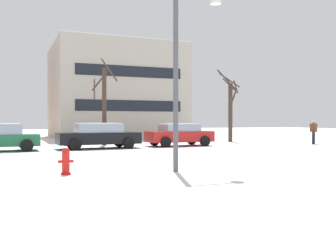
% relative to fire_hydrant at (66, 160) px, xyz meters
% --- Properties ---
extents(ground_plane, '(120.00, 120.00, 0.00)m').
position_rel_fire_hydrant_xyz_m(ground_plane, '(-0.89, 1.63, -0.43)').
color(ground_plane, white).
extents(road_surface, '(80.00, 9.01, 0.00)m').
position_rel_fire_hydrant_xyz_m(road_surface, '(-0.89, 5.13, -0.42)').
color(road_surface, silver).
rests_on(road_surface, ground).
extents(fire_hydrant, '(0.44, 0.30, 0.85)m').
position_rel_fire_hydrant_xyz_m(fire_hydrant, '(0.00, 0.00, 0.00)').
color(fire_hydrant, red).
rests_on(fire_hydrant, ground).
extents(street_lamp, '(1.67, 0.36, 5.81)m').
position_rel_fire_hydrant_xyz_m(street_lamp, '(3.56, -0.60, 3.11)').
color(street_lamp, '#4C4F54').
rests_on(street_lamp, ground).
extents(parked_car_green, '(3.92, 2.19, 1.45)m').
position_rel_fire_hydrant_xyz_m(parked_car_green, '(-2.02, 10.13, 0.31)').
color(parked_car_green, '#1E6038').
rests_on(parked_car_green, ground).
extents(parked_car_black, '(4.65, 2.19, 1.46)m').
position_rel_fire_hydrant_xyz_m(parked_car_black, '(3.15, 10.15, 0.32)').
color(parked_car_black, black).
rests_on(parked_car_black, ground).
extents(parked_car_red, '(4.18, 2.10, 1.42)m').
position_rel_fire_hydrant_xyz_m(parked_car_red, '(8.31, 10.41, 0.30)').
color(parked_car_red, red).
rests_on(parked_car_red, ground).
extents(pedestrian_crossing, '(0.49, 0.46, 1.62)m').
position_rel_fire_hydrant_xyz_m(pedestrian_crossing, '(17.43, 8.61, 0.52)').
color(pedestrian_crossing, black).
rests_on(pedestrian_crossing, ground).
extents(tree_far_left, '(1.62, 1.62, 5.52)m').
position_rel_fire_hydrant_xyz_m(tree_far_left, '(4.14, 13.10, 2.30)').
color(tree_far_left, '#423326').
rests_on(tree_far_left, ground).
extents(tree_far_mid, '(1.77, 1.53, 5.38)m').
position_rel_fire_hydrant_xyz_m(tree_far_mid, '(13.75, 13.21, 2.10)').
color(tree_far_mid, '#423326').
rests_on(tree_far_mid, ground).
extents(building_far_right, '(11.18, 10.90, 8.53)m').
position_rel_fire_hydrant_xyz_m(building_far_right, '(7.62, 24.14, 3.84)').
color(building_far_right, '#B2A899').
rests_on(building_far_right, ground).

